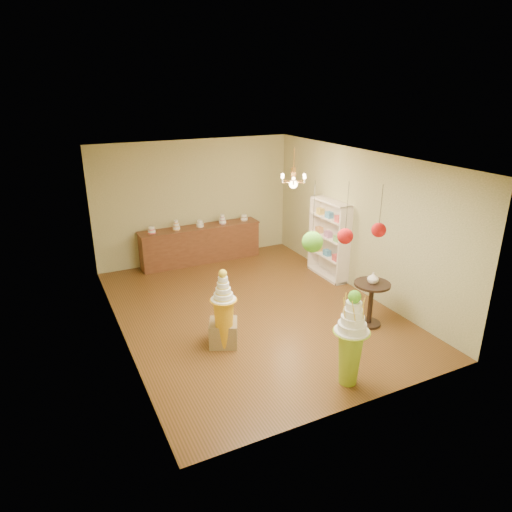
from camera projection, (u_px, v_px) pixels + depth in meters
name	position (u px, v px, depth m)	size (l,w,h in m)	color
floor	(252.00, 310.00, 9.09)	(6.50, 6.50, 0.00)	brown
ceiling	(252.00, 158.00, 8.03)	(6.50, 6.50, 0.00)	white
wall_back	(195.00, 201.00, 11.29)	(5.00, 0.04, 3.00)	tan
wall_front	(362.00, 311.00, 5.83)	(5.00, 0.04, 3.00)	tan
wall_left	(116.00, 260.00, 7.53)	(0.04, 6.50, 3.00)	tan
wall_right	(359.00, 222.00, 9.59)	(0.04, 6.50, 3.00)	tan
pedestal_green	(351.00, 345.00, 6.66)	(0.57, 0.57, 1.52)	#97B928
pedestal_orange	(224.00, 317.00, 7.60)	(0.54, 0.54, 1.44)	gold
burlap_riser	(223.00, 333.00, 7.83)	(0.47, 0.47, 0.43)	olive
sideboard	(201.00, 243.00, 11.41)	(3.04, 0.54, 1.16)	brown
shelving_unit	(329.00, 239.00, 10.40)	(0.33, 1.20, 1.80)	white
round_table	(371.00, 298.00, 8.35)	(0.72, 0.72, 0.84)	black
vase	(373.00, 278.00, 8.21)	(0.20, 0.20, 0.21)	white
pom_red_left	(345.00, 236.00, 6.36)	(0.22, 0.22, 0.88)	#423C30
pom_green_mid	(312.00, 242.00, 6.47)	(0.30, 0.30, 1.03)	#423C30
pom_red_right	(379.00, 230.00, 6.13)	(0.20, 0.20, 0.72)	#423C30
chandelier	(293.00, 182.00, 9.55)	(0.61, 0.61, 0.85)	#CA8D47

